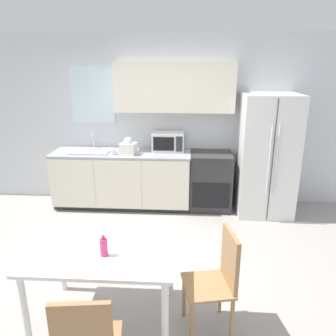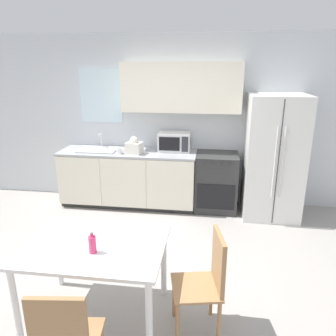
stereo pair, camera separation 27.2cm
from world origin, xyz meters
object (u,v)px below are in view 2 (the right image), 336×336
at_px(refrigerator, 273,157).
at_px(dining_table, 95,254).
at_px(drink_bottle, 92,244).
at_px(dining_chair_side, 208,277).
at_px(coffee_mug, 120,151).
at_px(microwave, 174,142).
at_px(oven_range, 216,182).

relative_size(refrigerator, dining_table, 1.49).
bearing_deg(drink_bottle, refrigerator, 54.37).
xyz_separation_m(refrigerator, dining_chair_side, (-0.90, -2.50, -0.38)).
distance_m(coffee_mug, dining_chair_side, 2.82).
bearing_deg(dining_table, coffee_mug, 100.27).
distance_m(refrigerator, drink_bottle, 3.18).
height_order(refrigerator, dining_table, refrigerator).
xyz_separation_m(dining_table, dining_chair_side, (0.99, -0.03, -0.12)).
height_order(coffee_mug, dining_chair_side, coffee_mug).
xyz_separation_m(microwave, dining_chair_side, (0.60, -2.69, -0.52)).
relative_size(oven_range, drink_bottle, 4.45).
xyz_separation_m(refrigerator, dining_table, (-1.89, -2.46, -0.26)).
xyz_separation_m(refrigerator, coffee_mug, (-2.32, -0.10, 0.04)).
bearing_deg(refrigerator, oven_range, 174.01).
distance_m(oven_range, drink_bottle, 2.89).
bearing_deg(dining_chair_side, refrigerator, -31.26).
distance_m(oven_range, dining_chair_side, 2.58).
height_order(coffee_mug, drink_bottle, coffee_mug).
bearing_deg(microwave, refrigerator, -7.45).
relative_size(oven_range, refrigerator, 0.49).
xyz_separation_m(refrigerator, microwave, (-1.50, 0.20, 0.14)).
height_order(oven_range, dining_chair_side, dining_chair_side).
xyz_separation_m(coffee_mug, drink_bottle, (0.47, -2.49, -0.13)).
height_order(oven_range, microwave, microwave).
height_order(refrigerator, coffee_mug, refrigerator).
bearing_deg(dining_chair_side, drink_bottle, 84.09).
height_order(dining_chair_side, drink_bottle, drink_bottle).
height_order(oven_range, coffee_mug, coffee_mug).
bearing_deg(dining_chair_side, dining_table, 76.64).
distance_m(refrigerator, coffee_mug, 2.32).
relative_size(oven_range, dining_table, 0.74).
relative_size(refrigerator, dining_chair_side, 1.97).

